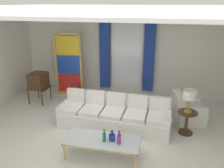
{
  "coord_description": "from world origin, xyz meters",
  "views": [
    {
      "loc": [
        1.38,
        -4.91,
        3.16
      ],
      "look_at": [
        0.06,
        0.9,
        1.05
      ],
      "focal_mm": 37.39,
      "sensor_mm": 36.0,
      "label": 1
    }
  ],
  "objects_px": {
    "bottle_amber_squat": "(104,137)",
    "table_lamp_brass": "(190,96)",
    "coffee_table": "(103,141)",
    "bottle_ruby_flask": "(119,138)",
    "round_side_table": "(187,121)",
    "armchair_white": "(186,111)",
    "stained_glass_divider": "(69,66)",
    "bottle_crystal_tall": "(120,134)",
    "peacock_figurine": "(74,94)",
    "couch_white_long": "(115,115)",
    "bottle_blue_decanter": "(112,137)",
    "vintage_tv": "(38,81)"
  },
  "relations": [
    {
      "from": "bottle_amber_squat",
      "to": "table_lamp_brass",
      "type": "distance_m",
      "value": 2.32
    },
    {
      "from": "coffee_table",
      "to": "bottle_ruby_flask",
      "type": "relative_size",
      "value": 5.12
    },
    {
      "from": "round_side_table",
      "to": "armchair_white",
      "type": "bearing_deg",
      "value": 86.12
    },
    {
      "from": "bottle_ruby_flask",
      "to": "stained_glass_divider",
      "type": "height_order",
      "value": "stained_glass_divider"
    },
    {
      "from": "coffee_table",
      "to": "stained_glass_divider",
      "type": "relative_size",
      "value": 0.72
    },
    {
      "from": "bottle_crystal_tall",
      "to": "round_side_table",
      "type": "bearing_deg",
      "value": 42.04
    },
    {
      "from": "coffee_table",
      "to": "bottle_amber_squat",
      "type": "height_order",
      "value": "bottle_amber_squat"
    },
    {
      "from": "stained_glass_divider",
      "to": "peacock_figurine",
      "type": "bearing_deg",
      "value": -52.95
    },
    {
      "from": "coffee_table",
      "to": "armchair_white",
      "type": "xyz_separation_m",
      "value": [
        1.86,
        2.07,
        -0.09
      ]
    },
    {
      "from": "bottle_amber_squat",
      "to": "round_side_table",
      "type": "bearing_deg",
      "value": 38.97
    },
    {
      "from": "couch_white_long",
      "to": "bottle_ruby_flask",
      "type": "distance_m",
      "value": 1.53
    },
    {
      "from": "bottle_blue_decanter",
      "to": "round_side_table",
      "type": "bearing_deg",
      "value": 40.02
    },
    {
      "from": "bottle_crystal_tall",
      "to": "peacock_figurine",
      "type": "height_order",
      "value": "bottle_crystal_tall"
    },
    {
      "from": "bottle_blue_decanter",
      "to": "armchair_white",
      "type": "bearing_deg",
      "value": 51.05
    },
    {
      "from": "peacock_figurine",
      "to": "bottle_ruby_flask",
      "type": "bearing_deg",
      "value": -53.24
    },
    {
      "from": "bottle_amber_squat",
      "to": "vintage_tv",
      "type": "distance_m",
      "value": 3.72
    },
    {
      "from": "bottle_crystal_tall",
      "to": "vintage_tv",
      "type": "relative_size",
      "value": 0.26
    },
    {
      "from": "bottle_ruby_flask",
      "to": "table_lamp_brass",
      "type": "bearing_deg",
      "value": 44.96
    },
    {
      "from": "peacock_figurine",
      "to": "round_side_table",
      "type": "relative_size",
      "value": 1.01
    },
    {
      "from": "vintage_tv",
      "to": "armchair_white",
      "type": "xyz_separation_m",
      "value": [
        4.64,
        -0.28,
        -0.44
      ]
    },
    {
      "from": "bottle_ruby_flask",
      "to": "table_lamp_brass",
      "type": "relative_size",
      "value": 0.54
    },
    {
      "from": "vintage_tv",
      "to": "round_side_table",
      "type": "distance_m",
      "value": 4.71
    },
    {
      "from": "armchair_white",
      "to": "bottle_ruby_flask",
      "type": "bearing_deg",
      "value": -124.86
    },
    {
      "from": "bottle_ruby_flask",
      "to": "armchair_white",
      "type": "xyz_separation_m",
      "value": [
        1.49,
        2.14,
        -0.24
      ]
    },
    {
      "from": "round_side_table",
      "to": "coffee_table",
      "type": "bearing_deg",
      "value": -142.93
    },
    {
      "from": "bottle_blue_decanter",
      "to": "table_lamp_brass",
      "type": "distance_m",
      "value": 2.17
    },
    {
      "from": "stained_glass_divider",
      "to": "table_lamp_brass",
      "type": "distance_m",
      "value": 4.26
    },
    {
      "from": "bottle_blue_decanter",
      "to": "peacock_figurine",
      "type": "height_order",
      "value": "bottle_blue_decanter"
    },
    {
      "from": "bottle_amber_squat",
      "to": "peacock_figurine",
      "type": "bearing_deg",
      "value": 122.6
    },
    {
      "from": "coffee_table",
      "to": "peacock_figurine",
      "type": "xyz_separation_m",
      "value": [
        -1.75,
        2.77,
        -0.16
      ]
    },
    {
      "from": "coffee_table",
      "to": "table_lamp_brass",
      "type": "relative_size",
      "value": 2.78
    },
    {
      "from": "bottle_crystal_tall",
      "to": "vintage_tv",
      "type": "distance_m",
      "value": 3.89
    },
    {
      "from": "bottle_blue_decanter",
      "to": "armchair_white",
      "type": "height_order",
      "value": "armchair_white"
    },
    {
      "from": "couch_white_long",
      "to": "round_side_table",
      "type": "distance_m",
      "value": 1.85
    },
    {
      "from": "coffee_table",
      "to": "peacock_figurine",
      "type": "relative_size",
      "value": 2.64
    },
    {
      "from": "bottle_crystal_tall",
      "to": "table_lamp_brass",
      "type": "bearing_deg",
      "value": 42.04
    },
    {
      "from": "couch_white_long",
      "to": "bottle_amber_squat",
      "type": "height_order",
      "value": "couch_white_long"
    },
    {
      "from": "vintage_tv",
      "to": "bottle_ruby_flask",
      "type": "bearing_deg",
      "value": -37.53
    },
    {
      "from": "coffee_table",
      "to": "armchair_white",
      "type": "height_order",
      "value": "armchair_white"
    },
    {
      "from": "bottle_amber_squat",
      "to": "bottle_ruby_flask",
      "type": "distance_m",
      "value": 0.32
    },
    {
      "from": "couch_white_long",
      "to": "vintage_tv",
      "type": "xyz_separation_m",
      "value": [
        -2.75,
        0.96,
        0.42
      ]
    },
    {
      "from": "couch_white_long",
      "to": "peacock_figurine",
      "type": "bearing_deg",
      "value": 141.2
    },
    {
      "from": "coffee_table",
      "to": "peacock_figurine",
      "type": "distance_m",
      "value": 3.28
    },
    {
      "from": "couch_white_long",
      "to": "round_side_table",
      "type": "relative_size",
      "value": 4.96
    },
    {
      "from": "coffee_table",
      "to": "table_lamp_brass",
      "type": "xyz_separation_m",
      "value": [
        1.81,
        1.37,
        0.65
      ]
    },
    {
      "from": "bottle_ruby_flask",
      "to": "stained_glass_divider",
      "type": "distance_m",
      "value": 4.08
    },
    {
      "from": "coffee_table",
      "to": "bottle_amber_squat",
      "type": "distance_m",
      "value": 0.16
    },
    {
      "from": "armchair_white",
      "to": "table_lamp_brass",
      "type": "height_order",
      "value": "table_lamp_brass"
    },
    {
      "from": "peacock_figurine",
      "to": "couch_white_long",
      "type": "bearing_deg",
      "value": -38.8
    },
    {
      "from": "armchair_white",
      "to": "round_side_table",
      "type": "bearing_deg",
      "value": -93.88
    }
  ]
}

